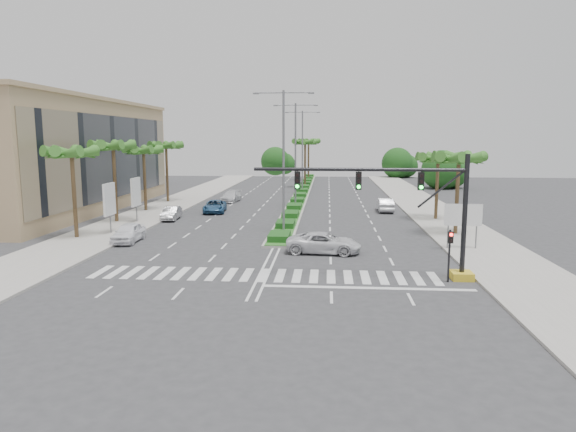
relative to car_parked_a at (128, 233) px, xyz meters
name	(u,v)px	position (x,y,z in m)	size (l,w,h in m)	color
ground	(264,275)	(11.80, -9.05, -0.74)	(160.00, 160.00, 0.00)	#333335
footpath_right	(447,223)	(27.00, 10.95, -0.67)	(6.00, 120.00, 0.15)	gray
footpath_left	(138,219)	(-3.40, 10.95, -0.67)	(6.00, 120.00, 0.15)	gray
median	(302,193)	(11.80, 35.95, -0.64)	(2.20, 75.00, 0.20)	gray
median_grass	(302,193)	(11.80, 35.95, -0.52)	(1.80, 75.00, 0.04)	#2D6322
building	(61,157)	(-14.20, 16.95, 5.26)	(12.00, 36.00, 12.00)	tan
signal_gantry	(424,220)	(21.07, -9.05, 2.72)	(12.60, 1.20, 7.20)	gold
pedestrian_signal	(450,247)	(22.40, -9.73, 1.30)	(0.28, 0.36, 3.00)	black
direction_sign	(463,217)	(25.30, -1.06, 1.71)	(2.70, 0.11, 3.40)	slate
billboard_near	(109,200)	(-2.70, 2.95, 2.22)	(0.18, 2.10, 4.35)	slate
billboard_far	(136,192)	(-2.70, 8.95, 2.22)	(0.18, 2.10, 4.35)	slate
palm_left_near	(72,156)	(-4.70, 0.95, 5.95)	(4.57, 4.68, 7.55)	brown
palm_left_mid	(113,149)	(-4.70, 8.95, 6.33)	(4.57, 4.68, 7.95)	brown
palm_left_far	(144,153)	(-4.70, 16.95, 5.75)	(4.57, 4.68, 7.35)	brown
palm_left_end	(166,148)	(-4.70, 24.95, 6.14)	(4.57, 4.68, 7.75)	brown
palm_right_near	(459,161)	(26.30, 4.95, 5.46)	(4.57, 4.68, 7.05)	brown
palm_right_far	(438,160)	(26.30, 12.95, 5.17)	(4.57, 4.68, 6.75)	brown
palm_median_a	(305,144)	(11.80, 45.95, 6.43)	(4.57, 4.68, 8.05)	brown
palm_median_b	(309,143)	(11.80, 60.95, 6.43)	(4.57, 4.68, 8.05)	brown
streetlight_near	(284,153)	(11.80, 4.95, 6.07)	(5.10, 0.25, 12.00)	slate
streetlight_mid	(295,149)	(11.80, 20.95, 6.07)	(5.10, 0.25, 12.00)	slate
streetlight_far	(302,147)	(11.80, 36.95, 6.07)	(5.10, 0.25, 12.00)	slate
car_parked_a	(128,233)	(0.00, 0.00, 0.00)	(1.75, 4.36, 1.49)	white
car_parked_b	(171,213)	(0.00, 11.14, -0.08)	(1.40, 4.01, 1.32)	#9D9DA1
car_parked_c	(215,206)	(3.24, 16.45, -0.07)	(2.25, 4.87, 1.35)	#2B5883
car_parked_d	(231,196)	(3.21, 26.16, -0.06)	(1.91, 4.71, 1.37)	silver
car_crossing	(324,243)	(15.32, -2.75, -0.01)	(2.42, 5.25, 1.46)	silver
car_right	(385,205)	(21.94, 18.64, 0.01)	(1.60, 4.58, 1.51)	silver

